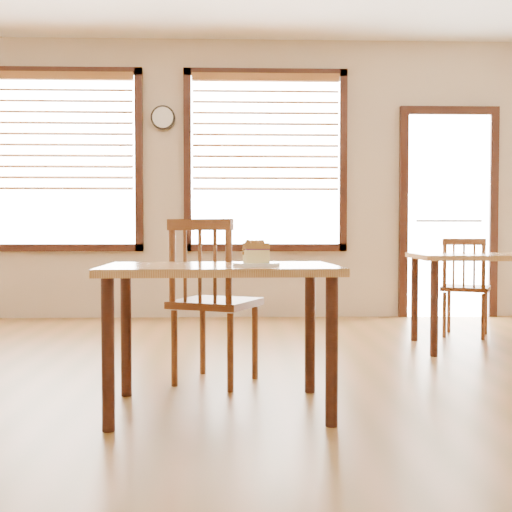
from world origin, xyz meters
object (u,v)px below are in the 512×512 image
at_px(cafe_chair_main, 212,300).
at_px(plate, 256,265).
at_px(cafe_table_second, 496,266).
at_px(wall_clock, 163,118).
at_px(cafe_table_main, 220,284).
at_px(cake_slice, 256,251).
at_px(cafe_chair_second, 465,286).

bearing_deg(cafe_chair_main, plate, 132.46).
distance_m(cafe_chair_main, cafe_table_second, 2.47).
bearing_deg(cafe_chair_main, wall_clock, -53.93).
distance_m(wall_clock, cafe_table_main, 3.99).
height_order(cafe_chair_main, cake_slice, cafe_chair_main).
bearing_deg(cafe_chair_second, wall_clock, -0.13).
height_order(cafe_chair_main, cafe_chair_second, cafe_chair_main).
relative_size(wall_clock, plate, 1.13).
bearing_deg(cake_slice, cafe_table_main, 126.86).
relative_size(wall_clock, cafe_chair_main, 0.26).
distance_m(cafe_table_main, cake_slice, 0.30).
xyz_separation_m(wall_clock, cake_slice, (0.88, -3.79, -1.33)).
bearing_deg(cake_slice, cafe_table_second, 33.03).
height_order(cafe_chair_second, cake_slice, cake_slice).
xyz_separation_m(plate, cake_slice, (-0.00, 0.00, 0.07)).
distance_m(cafe_table_main, cafe_table_second, 2.73).
bearing_deg(wall_clock, cafe_table_second, -34.22).
xyz_separation_m(cafe_chair_main, plate, (0.24, -0.74, 0.25)).
height_order(cafe_table_main, cafe_chair_main, cafe_chair_main).
relative_size(wall_clock, cafe_chair_second, 0.30).
bearing_deg(plate, cafe_chair_main, 108.14).
relative_size(cafe_chair_main, cafe_table_second, 0.76).
distance_m(cafe_table_second, plate, 2.71).
relative_size(wall_clock, cake_slice, 1.87).
xyz_separation_m(wall_clock, cafe_table_main, (0.70, -3.63, -1.50)).
height_order(wall_clock, cafe_table_second, wall_clock).
bearing_deg(wall_clock, cafe_chair_second, -25.41).
height_order(cafe_table_second, cake_slice, cake_slice).
bearing_deg(cafe_chair_main, cafe_chair_second, -117.20).
xyz_separation_m(cafe_chair_second, plate, (-1.93, -2.46, 0.31)).
bearing_deg(cafe_table_second, cafe_chair_second, 96.68).
height_order(wall_clock, plate, wall_clock).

